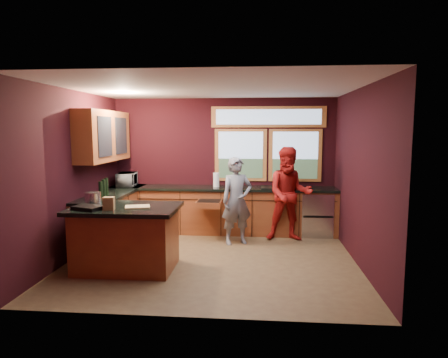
# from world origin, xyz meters

# --- Properties ---
(floor) EXTENTS (4.50, 4.50, 0.00)m
(floor) POSITION_xyz_m (0.00, 0.00, 0.00)
(floor) COLOR brown
(floor) RESTS_ON ground
(room_shell) EXTENTS (4.52, 4.02, 2.71)m
(room_shell) POSITION_xyz_m (-0.60, 0.32, 1.80)
(room_shell) COLOR black
(room_shell) RESTS_ON ground
(back_counter) EXTENTS (4.50, 0.64, 0.93)m
(back_counter) POSITION_xyz_m (0.20, 1.70, 0.46)
(back_counter) COLOR maroon
(back_counter) RESTS_ON floor
(left_counter) EXTENTS (0.64, 2.30, 0.93)m
(left_counter) POSITION_xyz_m (-1.95, 0.85, 0.47)
(left_counter) COLOR maroon
(left_counter) RESTS_ON floor
(island) EXTENTS (1.55, 1.05, 0.95)m
(island) POSITION_xyz_m (-1.23, -0.54, 0.48)
(island) COLOR maroon
(island) RESTS_ON floor
(person_grey) EXTENTS (0.68, 0.58, 1.58)m
(person_grey) POSITION_xyz_m (0.33, 0.93, 0.79)
(person_grey) COLOR slate
(person_grey) RESTS_ON floor
(person_red) EXTENTS (0.88, 0.70, 1.75)m
(person_red) POSITION_xyz_m (1.29, 1.25, 0.88)
(person_red) COLOR #A21512
(person_red) RESTS_ON floor
(microwave) EXTENTS (0.39, 0.53, 0.28)m
(microwave) POSITION_xyz_m (-1.92, 1.60, 1.07)
(microwave) COLOR #999999
(microwave) RESTS_ON left_counter
(potted_plant) EXTENTS (0.35, 0.30, 0.39)m
(potted_plant) POSITION_xyz_m (1.27, 1.75, 1.12)
(potted_plant) COLOR #999999
(potted_plant) RESTS_ON back_counter
(paper_towel) EXTENTS (0.12, 0.12, 0.28)m
(paper_towel) POSITION_xyz_m (-0.12, 1.70, 1.07)
(paper_towel) COLOR white
(paper_towel) RESTS_ON back_counter
(cutting_board) EXTENTS (0.41, 0.34, 0.02)m
(cutting_board) POSITION_xyz_m (-1.03, -0.59, 0.95)
(cutting_board) COLOR tan
(cutting_board) RESTS_ON island
(stock_pot) EXTENTS (0.24, 0.24, 0.18)m
(stock_pot) POSITION_xyz_m (-1.78, -0.39, 1.03)
(stock_pot) COLOR silver
(stock_pot) RESTS_ON island
(paper_bag) EXTENTS (0.17, 0.14, 0.18)m
(paper_bag) POSITION_xyz_m (-1.38, -0.79, 1.03)
(paper_bag) COLOR brown
(paper_bag) RESTS_ON island
(black_tray) EXTENTS (0.47, 0.40, 0.05)m
(black_tray) POSITION_xyz_m (-1.68, -0.79, 0.97)
(black_tray) COLOR black
(black_tray) RESTS_ON island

